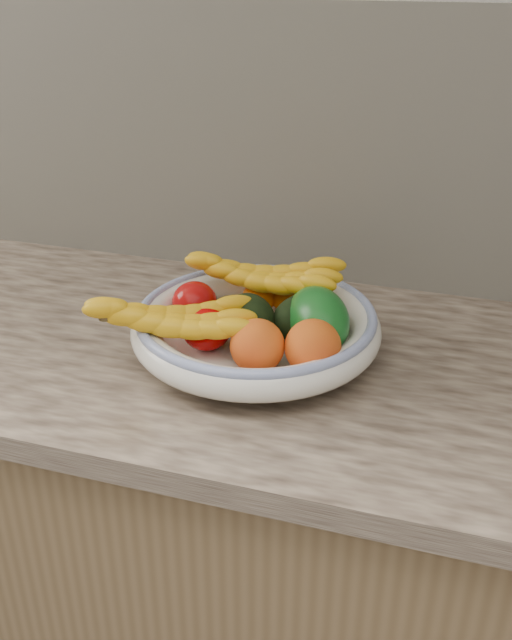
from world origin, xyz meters
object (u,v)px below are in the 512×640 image
object	(u,v)px
fruit_bowl	(256,326)
green_mango	(318,319)
banana_bunch_back	(262,280)
banana_bunch_front	(171,324)

from	to	relation	value
fruit_bowl	green_mango	distance (m)	0.10
green_mango	banana_bunch_back	distance (m)	0.14
banana_bunch_front	green_mango	bearing A→B (deg)	3.67
banana_bunch_back	banana_bunch_front	size ratio (longest dim) A/B	1.05
banana_bunch_back	banana_bunch_front	bearing A→B (deg)	-117.02
fruit_bowl	green_mango	world-z (taller)	green_mango
fruit_bowl	banana_bunch_back	world-z (taller)	banana_bunch_back
green_mango	banana_bunch_front	bearing A→B (deg)	169.93
banana_bunch_front	banana_bunch_back	bearing A→B (deg)	43.50
fruit_bowl	green_mango	bearing A→B (deg)	0.16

